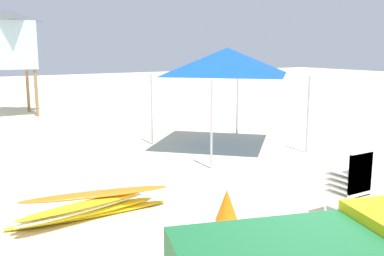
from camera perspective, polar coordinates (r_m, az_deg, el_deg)
The scene contains 6 objects.
ground at distance 6.12m, azimuth 16.16°, elevation -15.47°, with size 80.00×80.00×0.00m, color beige.
stacked_plastic_chairs at distance 7.06m, azimuth 20.12°, elevation -6.13°, with size 0.48×0.48×1.20m.
surfboard_pile at distance 7.13m, azimuth -13.05°, elevation -9.84°, with size 2.61×0.83×0.40m.
popup_canopy at distance 11.43m, azimuth 4.60°, elevation 8.60°, with size 2.97×2.97×2.63m.
lifeguard_tower at distance 18.51m, azimuth -22.81°, elevation 10.60°, with size 1.98×1.98×4.08m.
traffic_cone_near at distance 6.87m, azimuth 4.52°, elevation -9.91°, with size 0.35×0.35×0.50m, color orange.
Camera 1 is at (-4.16, -3.65, 2.63)m, focal length 41.19 mm.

